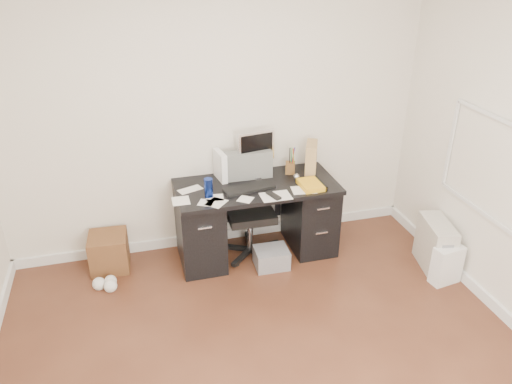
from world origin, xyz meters
TOP-DOWN VIEW (x-y plane):
  - room_shell at (0.03, 0.03)m, footprint 4.02×4.02m
  - desk at (0.30, 1.65)m, footprint 1.50×0.70m
  - loose_papers at (0.10, 1.60)m, footprint 1.10×0.60m
  - lcd_monitor at (0.35, 1.84)m, footprint 0.39×0.27m
  - keyboard at (0.21, 1.57)m, footprint 0.48×0.23m
  - computer_mouse at (0.69, 1.65)m, footprint 0.07×0.07m
  - travel_mug at (-0.17, 1.53)m, footprint 0.09×0.09m
  - white_binder at (0.00, 1.86)m, footprint 0.15×0.25m
  - magazine_file at (0.87, 1.75)m, footprint 0.23×0.30m
  - pen_cup at (0.68, 1.81)m, footprint 0.14×0.14m
  - yellow_book at (0.77, 1.47)m, footprint 0.21×0.26m
  - paper_remote at (0.40, 1.38)m, footprint 0.27×0.22m
  - office_chair at (0.24, 1.66)m, footprint 0.59×0.59m
  - pc_tower at (1.84, 0.98)m, footprint 0.31×0.51m
  - shopping_bag at (1.82, 0.74)m, footprint 0.29×0.23m
  - wicker_basket at (-1.10, 1.78)m, footprint 0.37×0.37m
  - desk_printer at (0.37, 1.39)m, footprint 0.32×0.27m

SIDE VIEW (x-z plane):
  - desk_printer at x=0.37m, z-range 0.00..0.18m
  - wicker_basket at x=-1.10m, z-range 0.00..0.35m
  - shopping_bag at x=1.82m, z-range 0.00..0.36m
  - pc_tower at x=1.84m, z-range 0.00..0.48m
  - desk at x=0.30m, z-range 0.02..0.77m
  - office_chair at x=0.24m, z-range 0.00..1.02m
  - loose_papers at x=0.10m, z-range 0.75..0.75m
  - paper_remote at x=0.40m, z-range 0.75..0.77m
  - keyboard at x=0.21m, z-range 0.75..0.78m
  - yellow_book at x=0.77m, z-range 0.75..0.80m
  - computer_mouse at x=0.69m, z-range 0.75..0.81m
  - travel_mug at x=-0.17m, z-range 0.75..0.92m
  - pen_cup at x=0.68m, z-range 0.75..1.02m
  - white_binder at x=0.00m, z-range 0.75..1.03m
  - magazine_file at x=0.87m, z-range 0.75..1.06m
  - lcd_monitor at x=0.35m, z-range 0.75..1.21m
  - room_shell at x=0.03m, z-range 0.30..3.01m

